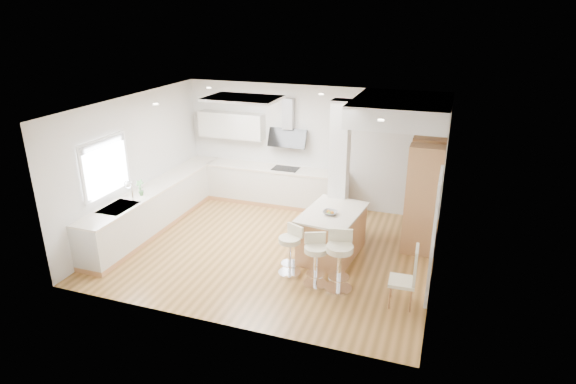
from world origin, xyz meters
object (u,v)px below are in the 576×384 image
at_px(bar_stool_a, 290,248).
at_px(bar_stool_c, 339,258).
at_px(bar_stool_b, 316,257).
at_px(dining_chair, 409,275).
at_px(peninsula, 332,233).

height_order(bar_stool_a, bar_stool_c, bar_stool_c).
relative_size(bar_stool_b, bar_stool_c, 0.88).
distance_m(bar_stool_a, dining_chair, 2.08).
xyz_separation_m(peninsula, bar_stool_b, (-0.00, -1.10, 0.06)).
bearing_deg(bar_stool_a, dining_chair, 14.23).
xyz_separation_m(bar_stool_a, dining_chair, (2.04, -0.35, 0.05)).
distance_m(peninsula, dining_chair, 1.97).
relative_size(peninsula, dining_chair, 1.53).
bearing_deg(bar_stool_b, dining_chair, -28.18).
bearing_deg(dining_chair, bar_stool_b, 172.14).
xyz_separation_m(bar_stool_c, dining_chair, (1.12, -0.14, -0.03)).
bearing_deg(bar_stool_b, bar_stool_c, -23.75).
distance_m(bar_stool_a, bar_stool_b, 0.56).
height_order(bar_stool_b, dining_chair, dining_chair).
height_order(peninsula, bar_stool_c, bar_stool_c).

